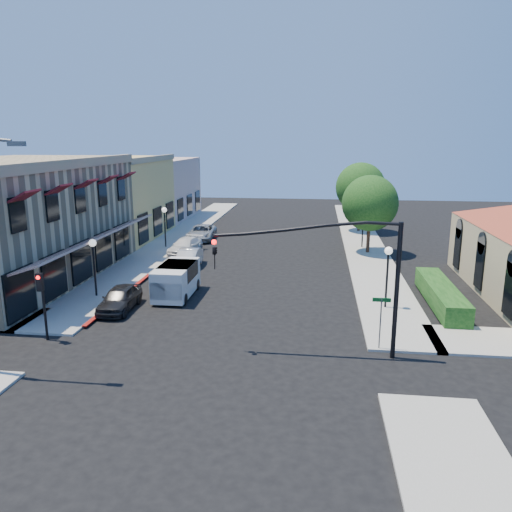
# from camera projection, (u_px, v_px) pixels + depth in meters

# --- Properties ---
(ground) EXTENTS (120.00, 120.00, 0.00)m
(ground) POSITION_uv_depth(u_px,v_px,m) (205.00, 363.00, 21.30)
(ground) COLOR black
(ground) RESTS_ON ground
(sidewalk_left) EXTENTS (3.50, 50.00, 0.12)m
(sidewalk_left) POSITION_uv_depth(u_px,v_px,m) (179.00, 236.00, 48.41)
(sidewalk_left) COLOR #9A988C
(sidewalk_left) RESTS_ON ground
(sidewalk_right) EXTENTS (3.50, 50.00, 0.12)m
(sidewalk_right) POSITION_uv_depth(u_px,v_px,m) (362.00, 241.00, 46.30)
(sidewalk_right) COLOR #9A988C
(sidewalk_right) RESTS_ON ground
(curb_red_strip) EXTENTS (0.25, 10.00, 0.06)m
(curb_red_strip) POSITION_uv_depth(u_px,v_px,m) (122.00, 298.00, 29.85)
(curb_red_strip) COLOR maroon
(curb_red_strip) RESTS_ON ground
(corner_brick_building) EXTENTS (11.77, 18.20, 8.10)m
(corner_brick_building) POSITION_uv_depth(u_px,v_px,m) (11.00, 221.00, 32.85)
(corner_brick_building) COLOR tan
(corner_brick_building) RESTS_ON ground
(yellow_stucco_building) EXTENTS (10.00, 12.00, 7.60)m
(yellow_stucco_building) POSITION_uv_depth(u_px,v_px,m) (105.00, 198.00, 47.39)
(yellow_stucco_building) COLOR tan
(yellow_stucco_building) RESTS_ON ground
(pink_stucco_building) EXTENTS (10.00, 12.00, 7.00)m
(pink_stucco_building) POSITION_uv_depth(u_px,v_px,m) (148.00, 189.00, 59.05)
(pink_stucco_building) COLOR #BE9E8F
(pink_stucco_building) RESTS_ON ground
(hedge) EXTENTS (1.40, 8.00, 1.10)m
(hedge) POSITION_uv_depth(u_px,v_px,m) (440.00, 305.00, 28.58)
(hedge) COLOR #113C11
(hedge) RESTS_ON ground
(street_tree_a) EXTENTS (4.56, 4.56, 6.48)m
(street_tree_a) POSITION_uv_depth(u_px,v_px,m) (370.00, 203.00, 40.52)
(street_tree_a) COLOR #362215
(street_tree_a) RESTS_ON ground
(street_tree_b) EXTENTS (4.94, 4.94, 7.02)m
(street_tree_b) POSITION_uv_depth(u_px,v_px,m) (360.00, 187.00, 50.10)
(street_tree_b) COLOR #362215
(street_tree_b) RESTS_ON ground
(signal_mast_arm) EXTENTS (8.01, 0.39, 6.00)m
(signal_mast_arm) POSITION_uv_depth(u_px,v_px,m) (346.00, 266.00, 21.10)
(signal_mast_arm) COLOR black
(signal_mast_arm) RESTS_ON ground
(secondary_signal) EXTENTS (0.28, 0.42, 3.32)m
(secondary_signal) POSITION_uv_depth(u_px,v_px,m) (42.00, 294.00, 23.08)
(secondary_signal) COLOR black
(secondary_signal) RESTS_ON ground
(street_name_sign) EXTENTS (0.80, 0.06, 2.50)m
(street_name_sign) POSITION_uv_depth(u_px,v_px,m) (381.00, 315.00, 22.13)
(street_name_sign) COLOR #595B5E
(street_name_sign) RESTS_ON ground
(lamppost_left_near) EXTENTS (0.44, 0.44, 3.57)m
(lamppost_left_near) POSITION_uv_depth(u_px,v_px,m) (93.00, 253.00, 29.41)
(lamppost_left_near) COLOR black
(lamppost_left_near) RESTS_ON ground
(lamppost_left_far) EXTENTS (0.44, 0.44, 3.57)m
(lamppost_left_far) POSITION_uv_depth(u_px,v_px,m) (165.00, 217.00, 42.93)
(lamppost_left_far) COLOR black
(lamppost_left_far) RESTS_ON ground
(lamppost_right_near) EXTENTS (0.44, 0.44, 3.57)m
(lamppost_right_near) POSITION_uv_depth(u_px,v_px,m) (388.00, 262.00, 27.37)
(lamppost_right_near) COLOR black
(lamppost_right_near) RESTS_ON ground
(lamppost_right_far) EXTENTS (0.44, 0.44, 3.57)m
(lamppost_right_far) POSITION_uv_depth(u_px,v_px,m) (363.00, 217.00, 42.82)
(lamppost_right_far) COLOR black
(lamppost_right_far) RESTS_ON ground
(white_van) EXTENTS (1.95, 4.39, 1.95)m
(white_van) POSITION_uv_depth(u_px,v_px,m) (176.00, 278.00, 29.97)
(white_van) COLOR silver
(white_van) RESTS_ON ground
(parked_car_a) EXTENTS (1.68, 4.00, 1.35)m
(parked_car_a) POSITION_uv_depth(u_px,v_px,m) (120.00, 298.00, 27.68)
(parked_car_a) COLOR black
(parked_car_a) RESTS_ON ground
(parked_car_b) EXTENTS (1.56, 4.19, 1.37)m
(parked_car_b) POSITION_uv_depth(u_px,v_px,m) (188.00, 259.00, 36.80)
(parked_car_b) COLOR silver
(parked_car_b) RESTS_ON ground
(parked_car_c) EXTENTS (2.40, 4.65, 1.29)m
(parked_car_c) POSITION_uv_depth(u_px,v_px,m) (185.00, 246.00, 41.21)
(parked_car_c) COLOR silver
(parked_car_c) RESTS_ON ground
(parked_car_d) EXTENTS (2.58, 5.08, 1.38)m
(parked_car_d) POSITION_uv_depth(u_px,v_px,m) (202.00, 232.00, 46.99)
(parked_car_d) COLOR #9FA2A4
(parked_car_d) RESTS_ON ground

